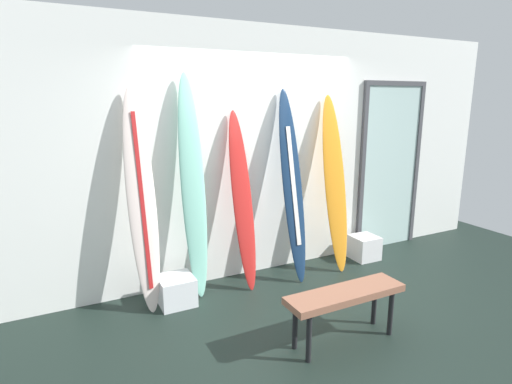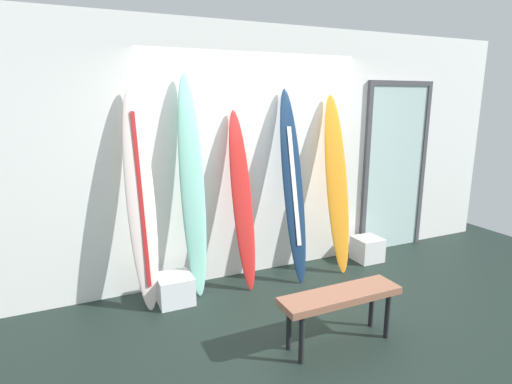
# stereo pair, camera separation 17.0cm
# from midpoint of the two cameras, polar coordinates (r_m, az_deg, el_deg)

# --- Properties ---
(ground) EXTENTS (8.00, 8.00, 0.04)m
(ground) POSITION_cam_midpoint_polar(r_m,az_deg,el_deg) (4.07, 8.47, -17.29)
(ground) COLOR black
(wall_back) EXTENTS (7.20, 0.20, 2.80)m
(wall_back) POSITION_cam_midpoint_polar(r_m,az_deg,el_deg) (4.70, 0.38, 5.37)
(wall_back) COLOR white
(wall_back) RESTS_ON ground
(surfboard_ivory) EXTENTS (0.29, 0.44, 2.14)m
(surfboard_ivory) POSITION_cam_midpoint_polar(r_m,az_deg,el_deg) (4.04, -14.61, -1.10)
(surfboard_ivory) COLOR silver
(surfboard_ivory) RESTS_ON ground
(surfboard_seafoam) EXTENTS (0.26, 0.35, 2.27)m
(surfboard_seafoam) POSITION_cam_midpoint_polar(r_m,az_deg,el_deg) (4.18, -7.70, 0.63)
(surfboard_seafoam) COLOR #83CBB6
(surfboard_seafoam) RESTS_ON ground
(surfboard_crimson) EXTENTS (0.25, 0.47, 1.90)m
(surfboard_crimson) POSITION_cam_midpoint_polar(r_m,az_deg,el_deg) (4.36, -0.81, -1.23)
(surfboard_crimson) COLOR red
(surfboard_crimson) RESTS_ON ground
(surfboard_navy) EXTENTS (0.25, 0.53, 2.13)m
(surfboard_navy) POSITION_cam_midpoint_polar(r_m,az_deg,el_deg) (4.57, 6.24, 0.79)
(surfboard_navy) COLOR #162D4C
(surfboard_navy) RESTS_ON ground
(surfboard_sunset) EXTENTS (0.31, 0.51, 2.06)m
(surfboard_sunset) POSITION_cam_midpoint_polar(r_m,az_deg,el_deg) (4.91, 12.18, 1.05)
(surfboard_sunset) COLOR orange
(surfboard_sunset) RESTS_ON ground
(display_block_left) EXTENTS (0.33, 0.33, 0.30)m
(display_block_left) POSITION_cam_midpoint_polar(r_m,az_deg,el_deg) (5.46, 16.10, -7.62)
(display_block_left) COLOR white
(display_block_left) RESTS_ON ground
(display_block_center) EXTENTS (0.34, 0.34, 0.28)m
(display_block_center) POSITION_cam_midpoint_polar(r_m,az_deg,el_deg) (4.30, -10.10, -13.15)
(display_block_center) COLOR white
(display_block_center) RESTS_ON ground
(glass_door) EXTENTS (1.04, 0.06, 2.24)m
(glass_door) POSITION_cam_midpoint_polar(r_m,az_deg,el_deg) (5.80, 19.61, 3.57)
(glass_door) COLOR silver
(glass_door) RESTS_ON ground
(bench) EXTENTS (1.06, 0.29, 0.46)m
(bench) POSITION_cam_midpoint_polar(r_m,az_deg,el_deg) (3.57, 13.04, -14.37)
(bench) COLOR #935D46
(bench) RESTS_ON ground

